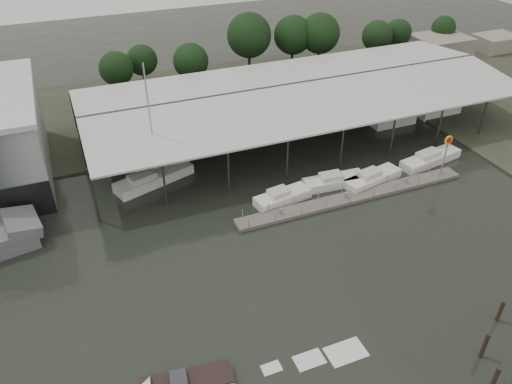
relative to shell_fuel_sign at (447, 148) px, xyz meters
name	(u,v)px	position (x,y,z in m)	size (l,w,h in m)	color
ground	(266,295)	(-27.00, -9.99, -3.93)	(200.00, 200.00, 0.00)	black
land_strip_far	(157,108)	(-27.00, 32.01, -3.83)	(140.00, 30.00, 0.30)	#3D4030
covered_boat_shed	(301,87)	(-10.00, 18.01, 2.20)	(58.24, 24.00, 6.96)	silver
floating_dock	(353,197)	(-12.00, 0.01, -3.72)	(28.00, 2.00, 1.40)	slate
shell_fuel_sign	(447,148)	(0.00, 0.00, 0.00)	(1.10, 0.18, 5.55)	gray
distant_commercial_buildings	(458,46)	(32.03, 34.70, -2.08)	(22.00, 8.00, 4.00)	gray
white_sailboat	(153,178)	(-32.11, 11.66, -3.26)	(9.83, 5.51, 14.59)	white
moored_cruiser_0	(282,197)	(-19.68, 2.52, -3.31)	(6.74, 3.19, 1.70)	white
moored_cruiser_1	(334,181)	(-12.73, 3.25, -3.31)	(7.49, 2.69, 1.70)	white
moored_cruiser_2	(372,178)	(-8.27, 2.07, -3.31)	(7.72, 3.67, 1.70)	white
moored_cruiser_3	(430,158)	(0.98, 3.23, -3.31)	(8.94, 3.65, 1.70)	white
horizon_tree_line	(282,40)	(-3.71, 37.61, 2.22)	(67.00, 10.29, 11.06)	black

